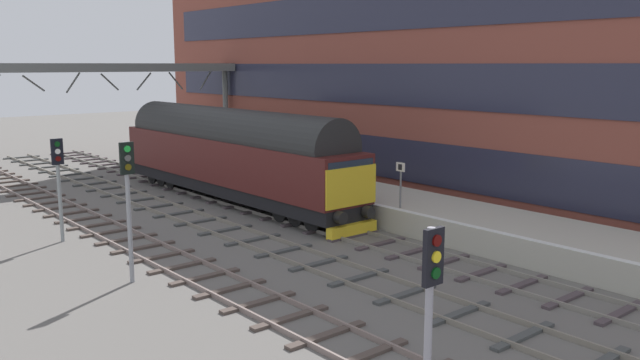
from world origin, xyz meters
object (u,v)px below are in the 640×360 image
diesel_locomotive (231,153)px  signal_post_near (430,311)px  platform_number_sign (401,178)px  signal_post_mid (128,193)px  waiting_passenger (298,158)px  signal_post_far (59,176)px

diesel_locomotive → signal_post_near: diesel_locomotive is taller
diesel_locomotive → platform_number_sign: diesel_locomotive is taller
signal_post_mid → waiting_passenger: signal_post_mid is taller
diesel_locomotive → signal_post_mid: size_ratio=4.03×
signal_post_far → waiting_passenger: (12.61, 1.27, -0.61)m
platform_number_sign → waiting_passenger: platform_number_sign is taller
diesel_locomotive → waiting_passenger: diesel_locomotive is taller
diesel_locomotive → platform_number_sign: (1.99, -9.55, -0.22)m
platform_number_sign → waiting_passenger: size_ratio=1.14×
diesel_locomotive → signal_post_near: size_ratio=4.36×
signal_post_near → signal_post_far: 18.38m
signal_post_far → diesel_locomotive: bearing=13.2°
signal_post_mid → signal_post_far: signal_post_mid is taller
signal_post_far → platform_number_sign: 13.34m
signal_post_far → platform_number_sign: (11.09, -7.41, -0.35)m
signal_post_mid → platform_number_sign: 11.16m
signal_post_near → signal_post_mid: 12.07m
signal_post_far → waiting_passenger: 12.69m
signal_post_mid → platform_number_sign: size_ratio=2.38×
diesel_locomotive → signal_post_near: bearing=-113.9°
waiting_passenger → platform_number_sign: bearing=161.6°
signal_post_mid → diesel_locomotive: bearing=42.9°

